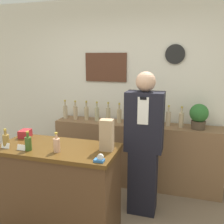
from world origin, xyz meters
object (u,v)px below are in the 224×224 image
object	(u,v)px
shopkeeper	(144,145)
paper_bag	(107,135)
tape_dispenser	(100,159)
potted_plant	(199,115)

from	to	relation	value
shopkeeper	paper_bag	distance (m)	0.70
tape_dispenser	potted_plant	bearing A→B (deg)	59.56
shopkeeper	tape_dispenser	world-z (taller)	shopkeeper
potted_plant	shopkeeper	bearing A→B (deg)	-135.21
potted_plant	paper_bag	xyz separation A→B (m)	(-0.89, -1.20, 0.02)
paper_bag	shopkeeper	bearing A→B (deg)	64.83
tape_dispenser	shopkeeper	bearing A→B (deg)	73.93
paper_bag	tape_dispenser	world-z (taller)	paper_bag
potted_plant	paper_bag	bearing A→B (deg)	-126.74
paper_bag	tape_dispenser	xyz separation A→B (m)	(0.02, -0.28, -0.13)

